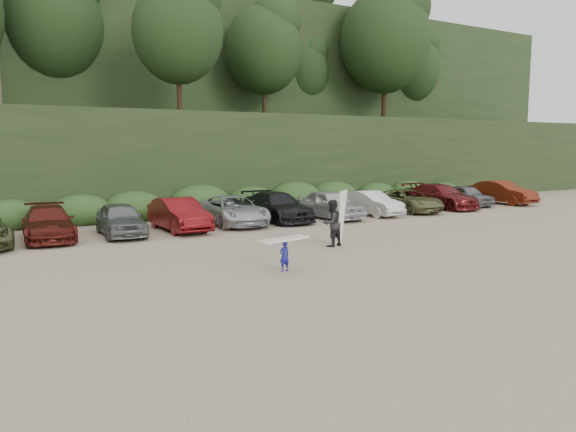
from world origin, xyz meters
TOP-DOWN VIEW (x-y plane):
  - ground at (0.00, 0.00)m, footprint 120.00×120.00m
  - hillside_backdrop at (-0.26, 35.93)m, footprint 90.00×41.50m
  - parked_cars at (3.27, 9.96)m, footprint 39.52×5.84m
  - child_surfer at (-1.87, -0.28)m, footprint 1.87×0.84m
  - adult_surfer at (2.10, 2.62)m, footprint 1.42×0.90m

SIDE VIEW (x-z plane):
  - ground at x=0.00m, z-range 0.00..0.00m
  - parked_cars at x=3.27m, z-range -0.06..1.53m
  - child_surfer at x=-1.87m, z-range 0.20..1.28m
  - adult_surfer at x=2.10m, z-range -0.15..2.06m
  - hillside_backdrop at x=-0.26m, z-range -2.78..25.22m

